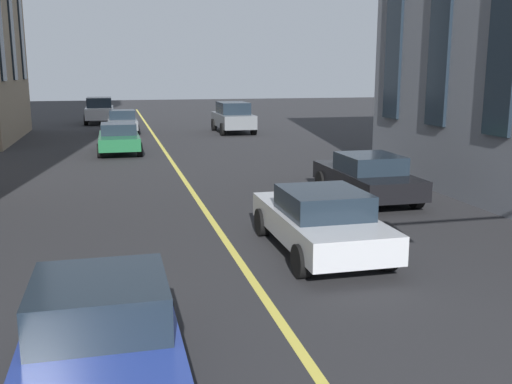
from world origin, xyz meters
The scene contains 8 objects.
lane_centre_line centered at (20.00, 0.00, 0.00)m, with size 80.00×0.16×0.01m.
car_blue_trailing centered at (6.74, 2.59, 0.70)m, with size 3.90×1.89×1.40m.
car_grey_far centered at (35.73, -4.90, 0.97)m, with size 4.70×2.14×1.88m.
car_black_mid centered at (15.96, -4.90, 0.70)m, with size 4.40×1.95×1.37m.
car_silver_oncoming centered at (11.41, -1.77, 0.70)m, with size 4.40×1.95×1.37m.
car_white_parked_a centered at (44.64, 3.25, 0.97)m, with size 4.70×2.14×1.88m.
car_green_parked_b centered at (28.07, 2.10, 0.70)m, with size 4.40×1.95×1.37m.
car_grey_near centered at (37.25, 1.77, 0.70)m, with size 3.90×1.89×1.40m.
Camera 1 is at (0.29, 2.34, 3.75)m, focal length 40.80 mm.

